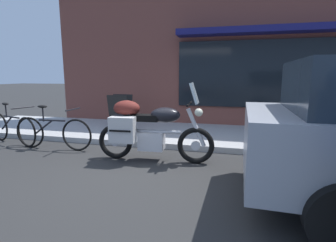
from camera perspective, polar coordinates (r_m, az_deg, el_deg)
The scene contains 5 objects.
ground_plane at distance 4.31m, azimuth -5.72°, elevation -10.56°, with size 80.00×80.00×0.00m, color #2A2A2A.
touring_motorcycle at distance 4.54m, azimuth -4.77°, elevation -1.54°, with size 2.11×0.74×1.40m.
parked_bicycle at distance 5.82m, azimuth -24.16°, elevation -2.24°, with size 1.75×0.48×0.92m.
sandwich_board_sign at distance 6.89m, azimuth -10.48°, elevation 2.00°, with size 0.55×0.41×0.90m.
second_bicycle_by_cafe at distance 6.73m, azimuth -31.17°, elevation -1.28°, with size 1.68×0.66×0.92m.
Camera 1 is at (1.39, -3.79, 1.51)m, focal length 27.58 mm.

